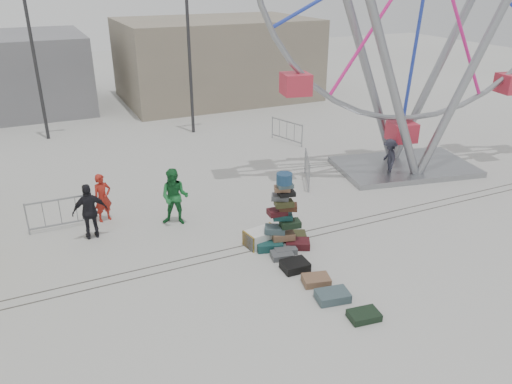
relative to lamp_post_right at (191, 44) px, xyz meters
name	(u,v)px	position (x,y,z in m)	size (l,w,h in m)	color
ground	(236,266)	(-3.09, -13.00, -4.48)	(90.00, 90.00, 0.00)	#9E9E99
track_line_near	(228,256)	(-3.09, -12.40, -4.48)	(40.00, 0.04, 0.01)	#47443F
track_line_far	(224,250)	(-3.09, -12.00, -4.48)	(40.00, 0.04, 0.01)	#47443F
building_right	(216,59)	(3.91, 7.00, -1.98)	(12.00, 8.00, 5.00)	gray
lamp_post_right	(191,44)	(0.00, 0.00, 0.00)	(1.41, 0.25, 8.00)	#2D2D30
lamp_post_left	(35,47)	(-7.00, 2.00, 0.00)	(1.41, 0.25, 8.00)	#2D2D30
suitcase_tower	(283,226)	(-1.33, -12.45, -3.81)	(1.84, 1.52, 2.39)	#174645
steamer_trunk	(262,237)	(-1.89, -12.14, -4.24)	(1.03, 0.59, 0.48)	silver
row_case_0	(267,243)	(-1.81, -12.34, -4.37)	(0.68, 0.55, 0.23)	#36381C
row_case_1	(282,255)	(-1.69, -13.12, -4.39)	(0.63, 0.47, 0.18)	#515559
row_case_2	(295,266)	(-1.64, -13.83, -4.36)	(0.74, 0.60, 0.25)	black
row_case_3	(316,280)	(-1.46, -14.68, -4.38)	(0.72, 0.53, 0.21)	brown
row_case_4	(333,296)	(-1.46, -15.49, -4.36)	(0.84, 0.56, 0.24)	#41575D
row_case_5	(364,315)	(-1.18, -16.45, -4.39)	(0.75, 0.51, 0.18)	black
barricade_dummy_c	(60,214)	(-7.37, -8.51, -3.93)	(2.00, 0.10, 1.10)	gray
barricade_wheel_front	(307,169)	(1.87, -8.43, -3.93)	(2.00, 0.10, 1.10)	gray
barricade_wheel_back	(287,132)	(3.54, -3.57, -3.93)	(2.00, 0.10, 1.10)	gray
pedestrian_red	(103,198)	(-5.99, -8.44, -3.65)	(0.60, 0.40, 1.66)	#A12017
pedestrian_green	(175,197)	(-3.87, -9.68, -3.52)	(0.94, 0.73, 1.93)	#19652D
pedestrian_black	(90,211)	(-6.54, -9.52, -3.57)	(1.07, 0.44, 1.82)	black
pedestrian_grey	(389,158)	(5.22, -9.24, -3.69)	(1.02, 0.59, 1.59)	#262733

